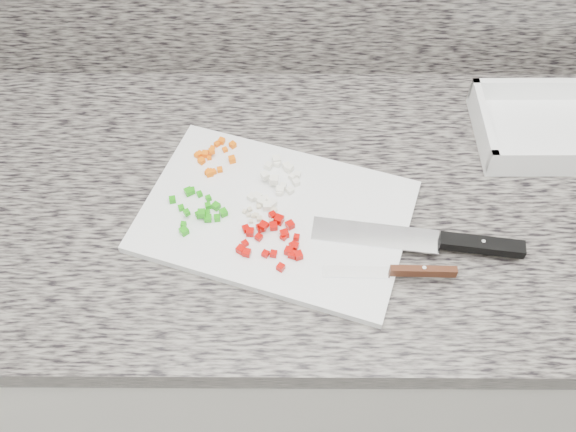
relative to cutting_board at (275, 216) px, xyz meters
name	(u,v)px	position (x,y,z in m)	size (l,w,h in m)	color
cabinet	(330,324)	(0.11, 0.05, -0.48)	(3.92, 0.62, 0.86)	silver
countertop	(344,200)	(0.11, 0.05, -0.03)	(3.96, 0.64, 0.04)	slate
cutting_board	(275,216)	(0.00, 0.00, 0.00)	(0.41, 0.27, 0.01)	white
carrot_pile	(214,157)	(-0.10, 0.11, 0.01)	(0.07, 0.09, 0.02)	#FF6705
onion_pile	(275,184)	(0.00, 0.05, 0.01)	(0.09, 0.11, 0.02)	white
green_pepper_pile	(199,210)	(-0.12, 0.00, 0.01)	(0.10, 0.09, 0.02)	#1D9C0E
red_pepper_pile	(274,238)	(0.00, -0.05, 0.01)	(0.10, 0.11, 0.02)	#B30602
garlic_pile	(262,212)	(-0.02, 0.00, 0.01)	(0.06, 0.05, 0.01)	beige
chef_knife	(445,242)	(0.26, -0.06, 0.01)	(0.32, 0.08, 0.02)	white
paring_knife	(406,271)	(0.19, -0.11, 0.01)	(0.20, 0.02, 0.02)	white
tray	(551,129)	(0.48, 0.18, 0.01)	(0.26, 0.19, 0.05)	white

